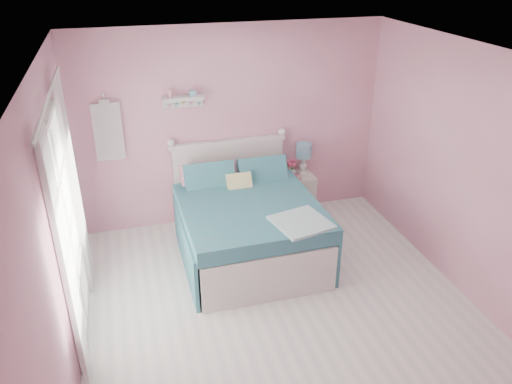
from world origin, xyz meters
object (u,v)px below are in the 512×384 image
teacup (297,177)px  table_lamp (304,153)px  bed (247,225)px  nightstand (298,195)px  vase (291,171)px

teacup → table_lamp: bearing=51.5°
bed → nightstand: bed is taller
table_lamp → teacup: 0.36m
bed → table_lamp: size_ratio=4.63×
bed → teacup: bearing=35.3°
nightstand → table_lamp: size_ratio=1.39×
table_lamp → vase: bearing=-167.9°
table_lamp → teacup: table_lamp is taller
teacup → nightstand: bearing=62.3°
nightstand → teacup: size_ratio=5.65×
bed → nightstand: bearing=38.3°
teacup → vase: bearing=101.1°
nightstand → table_lamp: (0.09, 0.06, 0.59)m
nightstand → teacup: bearing=-117.7°
table_lamp → vase: table_lamp is taller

